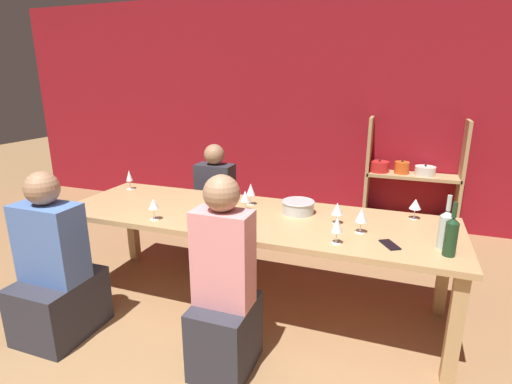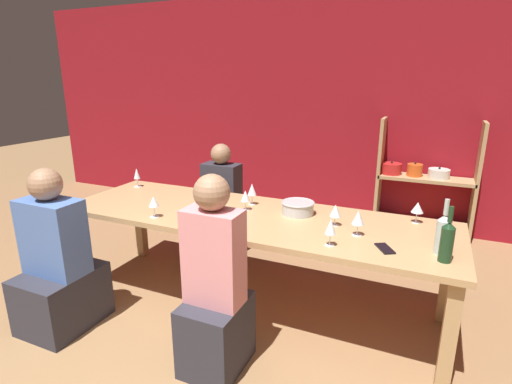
# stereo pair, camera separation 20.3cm
# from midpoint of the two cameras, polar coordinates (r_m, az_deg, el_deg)

# --- Properties ---
(wall_back_red) EXTENTS (8.80, 0.06, 2.70)m
(wall_back_red) POSITION_cam_midpoint_polar(r_m,az_deg,el_deg) (4.96, 8.20, 11.50)
(wall_back_red) COLOR maroon
(wall_back_red) RESTS_ON ground_plane
(shelf_unit) EXTENTS (1.01, 0.30, 1.31)m
(shelf_unit) POSITION_cam_midpoint_polar(r_m,az_deg,el_deg) (4.82, 19.85, -0.43)
(shelf_unit) COLOR tan
(shelf_unit) RESTS_ON ground_plane
(dining_table) EXTENTS (2.93, 0.92, 0.75)m
(dining_table) POSITION_cam_midpoint_polar(r_m,az_deg,el_deg) (3.00, -2.60, -4.64)
(dining_table) COLOR tan
(dining_table) RESTS_ON ground_plane
(mixing_bowl) EXTENTS (0.25, 0.25, 0.09)m
(mixing_bowl) POSITION_cam_midpoint_polar(r_m,az_deg,el_deg) (3.01, 4.12, -2.08)
(mixing_bowl) COLOR #B7BABC
(mixing_bowl) RESTS_ON dining_table
(wine_bottle_green) EXTENTS (0.08, 0.08, 0.33)m
(wine_bottle_green) POSITION_cam_midpoint_polar(r_m,az_deg,el_deg) (2.58, 23.46, -4.83)
(wine_bottle_green) COLOR #B2C6C1
(wine_bottle_green) RESTS_ON dining_table
(wine_bottle_dark) EXTENTS (0.07, 0.07, 0.32)m
(wine_bottle_dark) POSITION_cam_midpoint_polar(r_m,az_deg,el_deg) (2.49, 24.03, -5.72)
(wine_bottle_dark) COLOR #19381E
(wine_bottle_dark) RESTS_ON dining_table
(wine_glass_empty_a) EXTENTS (0.07, 0.07, 0.16)m
(wine_glass_empty_a) POSITION_cam_midpoint_polar(r_m,az_deg,el_deg) (3.05, -3.46, -0.68)
(wine_glass_empty_a) COLOR white
(wine_glass_empty_a) RESTS_ON dining_table
(wine_glass_red_a) EXTENTS (0.07, 0.07, 0.18)m
(wine_glass_red_a) POSITION_cam_midpoint_polar(r_m,az_deg,el_deg) (3.83, -19.11, 2.09)
(wine_glass_red_a) COLOR white
(wine_glass_red_a) RESTS_ON dining_table
(wine_glass_white_a) EXTENTS (0.08, 0.08, 0.17)m
(wine_glass_white_a) POSITION_cam_midpoint_polar(r_m,az_deg,el_deg) (2.67, 12.72, -3.37)
(wine_glass_white_a) COLOR white
(wine_glass_white_a) RESTS_ON dining_table
(wine_glass_empty_b) EXTENTS (0.08, 0.08, 0.16)m
(wine_glass_empty_b) POSITION_cam_midpoint_polar(r_m,az_deg,el_deg) (2.96, -16.35, -1.71)
(wine_glass_empty_b) COLOR white
(wine_glass_empty_b) RESTS_ON dining_table
(wine_glass_white_b) EXTENTS (0.07, 0.07, 0.18)m
(wine_glass_white_b) POSITION_cam_midpoint_polar(r_m,az_deg,el_deg) (2.47, 9.20, -4.75)
(wine_glass_white_b) COLOR white
(wine_glass_white_b) RESTS_ON dining_table
(wine_glass_red_b) EXTENTS (0.08, 0.08, 0.15)m
(wine_glass_red_b) POSITION_cam_midpoint_polar(r_m,az_deg,el_deg) (3.04, 20.06, -1.71)
(wine_glass_red_b) COLOR white
(wine_glass_red_b) RESTS_ON dining_table
(wine_glass_white_c) EXTENTS (0.07, 0.07, 0.19)m
(wine_glass_white_c) POSITION_cam_midpoint_polar(r_m,az_deg,el_deg) (3.25, -8.46, 0.73)
(wine_glass_white_c) COLOR white
(wine_glass_white_c) RESTS_ON dining_table
(wine_glass_white_d) EXTENTS (0.08, 0.08, 0.17)m
(wine_glass_white_d) POSITION_cam_midpoint_polar(r_m,az_deg,el_deg) (2.61, -5.23, -3.46)
(wine_glass_white_d) COLOR white
(wine_glass_white_d) RESTS_ON dining_table
(wine_glass_red_c) EXTENTS (0.07, 0.07, 0.17)m
(wine_glass_red_c) POSITION_cam_midpoint_polar(r_m,az_deg,el_deg) (3.17, -2.59, 0.25)
(wine_glass_red_c) COLOR white
(wine_glass_red_c) RESTS_ON dining_table
(wine_glass_red_d) EXTENTS (0.08, 0.08, 0.15)m
(wine_glass_red_d) POSITION_cam_midpoint_polar(r_m,az_deg,el_deg) (2.81, 9.51, -2.48)
(wine_glass_red_d) COLOR white
(wine_glass_red_d) RESTS_ON dining_table
(cell_phone) EXTENTS (0.14, 0.16, 0.01)m
(cell_phone) POSITION_cam_midpoint_polar(r_m,az_deg,el_deg) (2.55, 16.42, -7.27)
(cell_phone) COLOR black
(cell_phone) RESTS_ON dining_table
(person_near_a) EXTENTS (0.43, 0.54, 1.17)m
(person_near_a) POSITION_cam_midpoint_polar(r_m,az_deg,el_deg) (3.15, -28.38, -10.76)
(person_near_a) COLOR #2D2D38
(person_near_a) RESTS_ON ground_plane
(person_far_a) EXTENTS (0.37, 0.46, 1.12)m
(person_far_a) POSITION_cam_midpoint_polar(r_m,az_deg,el_deg) (4.03, -7.18, -3.22)
(person_far_a) COLOR #2D2D38
(person_far_a) RESTS_ON ground_plane
(person_near_b) EXTENTS (0.34, 0.43, 1.23)m
(person_near_b) POSITION_cam_midpoint_polar(r_m,az_deg,el_deg) (2.47, -6.99, -15.13)
(person_near_b) COLOR #2D2D38
(person_near_b) RESTS_ON ground_plane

